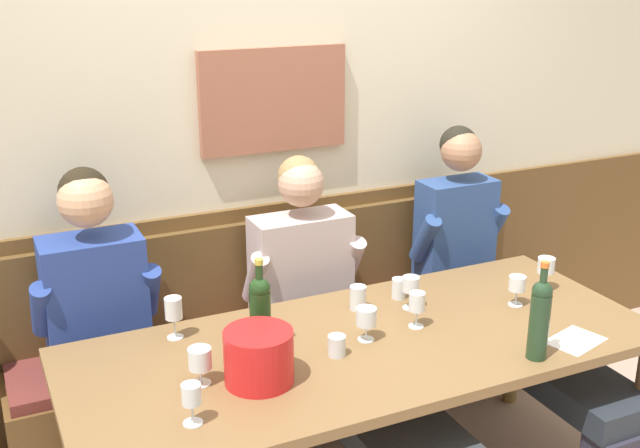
% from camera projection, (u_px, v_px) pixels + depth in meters
% --- Properties ---
extents(room_wall_back, '(6.80, 0.12, 2.80)m').
position_uv_depth(room_wall_back, '(265.00, 116.00, 3.51)').
color(room_wall_back, beige).
rests_on(room_wall_back, ground).
extents(wood_wainscot_panel, '(6.80, 0.03, 1.00)m').
position_uv_depth(wood_wainscot_panel, '(273.00, 303.00, 3.76)').
color(wood_wainscot_panel, brown).
rests_on(wood_wainscot_panel, ground).
extents(wall_bench, '(2.50, 0.42, 0.94)m').
position_uv_depth(wall_bench, '(291.00, 363.00, 3.65)').
color(wall_bench, brown).
rests_on(wall_bench, ground).
extents(dining_table, '(2.20, 0.91, 0.73)m').
position_uv_depth(dining_table, '(365.00, 359.00, 2.91)').
color(dining_table, brown).
rests_on(dining_table, ground).
extents(person_center_right_seat, '(0.50, 1.34, 1.32)m').
position_uv_depth(person_center_right_seat, '(116.00, 369.00, 2.88)').
color(person_center_right_seat, '#293633').
rests_on(person_center_right_seat, ground).
extents(person_right_seat, '(0.54, 1.33, 1.27)m').
position_uv_depth(person_right_seat, '(339.00, 336.00, 3.22)').
color(person_right_seat, '#29323C').
rests_on(person_right_seat, ground).
extents(person_center_left_seat, '(0.47, 1.33, 1.33)m').
position_uv_depth(person_center_left_seat, '(501.00, 294.00, 3.55)').
color(person_center_left_seat, '#2A2936').
rests_on(person_center_left_seat, ground).
extents(ice_bucket, '(0.23, 0.23, 0.18)m').
position_uv_depth(ice_bucket, '(259.00, 357.00, 2.59)').
color(ice_bucket, red).
rests_on(ice_bucket, dining_table).
extents(wine_bottle_amber_mid, '(0.07, 0.07, 0.37)m').
position_uv_depth(wine_bottle_amber_mid, '(540.00, 317.00, 2.73)').
color(wine_bottle_amber_mid, '#203A22').
rests_on(wine_bottle_amber_mid, dining_table).
extents(wine_bottle_green_tall, '(0.08, 0.08, 0.36)m').
position_uv_depth(wine_bottle_green_tall, '(260.00, 312.00, 2.78)').
color(wine_bottle_green_tall, '#1C3A17').
rests_on(wine_bottle_green_tall, dining_table).
extents(wine_glass_center_rear, '(0.06, 0.06, 0.14)m').
position_uv_depth(wine_glass_center_rear, '(191.00, 397.00, 2.36)').
color(wine_glass_center_rear, silver).
rests_on(wine_glass_center_rear, dining_table).
extents(wine_glass_mid_left, '(0.08, 0.08, 0.13)m').
position_uv_depth(wine_glass_mid_left, '(200.00, 360.00, 2.58)').
color(wine_glass_mid_left, silver).
rests_on(wine_glass_mid_left, dining_table).
extents(wine_glass_center_front, '(0.07, 0.07, 0.14)m').
position_uv_depth(wine_glass_center_front, '(411.00, 286.00, 3.13)').
color(wine_glass_center_front, silver).
rests_on(wine_glass_center_front, dining_table).
extents(wine_glass_mid_right, '(0.08, 0.08, 0.13)m').
position_uv_depth(wine_glass_mid_right, '(366.00, 318.00, 2.88)').
color(wine_glass_mid_right, silver).
rests_on(wine_glass_mid_right, dining_table).
extents(wine_glass_near_bucket, '(0.06, 0.06, 0.14)m').
position_uv_depth(wine_glass_near_bucket, '(417.00, 303.00, 2.98)').
color(wine_glass_near_bucket, silver).
rests_on(wine_glass_near_bucket, dining_table).
extents(wine_glass_by_bottle, '(0.06, 0.06, 0.16)m').
position_uv_depth(wine_glass_by_bottle, '(174.00, 311.00, 2.89)').
color(wine_glass_by_bottle, silver).
rests_on(wine_glass_by_bottle, dining_table).
extents(wine_glass_left_end, '(0.07, 0.07, 0.13)m').
position_uv_depth(wine_glass_left_end, '(517.00, 285.00, 3.17)').
color(wine_glass_left_end, silver).
rests_on(wine_glass_left_end, dining_table).
extents(wine_glass_right_end, '(0.07, 0.07, 0.15)m').
position_uv_depth(wine_glass_right_end, '(546.00, 267.00, 3.30)').
color(wine_glass_right_end, silver).
rests_on(wine_glass_right_end, dining_table).
extents(water_tumbler_center, '(0.07, 0.07, 0.10)m').
position_uv_depth(water_tumbler_center, '(358.00, 298.00, 3.14)').
color(water_tumbler_center, silver).
rests_on(water_tumbler_center, dining_table).
extents(water_tumbler_left, '(0.06, 0.06, 0.08)m').
position_uv_depth(water_tumbler_left, '(337.00, 346.00, 2.78)').
color(water_tumbler_left, silver).
rests_on(water_tumbler_left, dining_table).
extents(water_tumbler_right, '(0.06, 0.06, 0.09)m').
position_uv_depth(water_tumbler_right, '(399.00, 288.00, 3.25)').
color(water_tumbler_right, silver).
rests_on(water_tumbler_right, dining_table).
extents(tasting_sheet_left_guest, '(0.24, 0.20, 0.00)m').
position_uv_depth(tasting_sheet_left_guest, '(575.00, 340.00, 2.90)').
color(tasting_sheet_left_guest, white).
rests_on(tasting_sheet_left_guest, dining_table).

